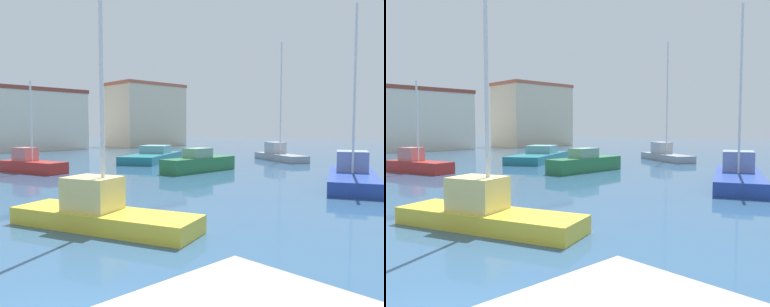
% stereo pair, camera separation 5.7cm
% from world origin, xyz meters
% --- Properties ---
extents(water, '(160.00, 160.00, 0.00)m').
position_xyz_m(water, '(15.00, 20.00, 0.00)').
color(water, '#2D5175').
rests_on(water, ground).
extents(sailboat_yellow_distant_east, '(3.62, 6.02, 7.76)m').
position_xyz_m(sailboat_yellow_distant_east, '(4.04, 5.10, 0.51)').
color(sailboat_yellow_distant_east, gold).
rests_on(sailboat_yellow_distant_east, water).
extents(motorboat_green_near_pier, '(6.00, 1.85, 1.59)m').
position_xyz_m(motorboat_green_near_pier, '(16.44, 13.54, 0.59)').
color(motorboat_green_near_pier, '#28703D').
rests_on(motorboat_green_near_pier, water).
extents(motorboat_teal_far_left, '(9.01, 7.26, 1.38)m').
position_xyz_m(motorboat_teal_far_left, '(19.25, 22.16, 0.47)').
color(motorboat_teal_far_left, '#1E707A').
rests_on(motorboat_teal_far_left, water).
extents(sailboat_grey_mid_harbor, '(4.68, 6.83, 10.61)m').
position_xyz_m(sailboat_grey_mid_harbor, '(28.08, 14.96, 0.59)').
color(sailboat_grey_mid_harbor, gray).
rests_on(sailboat_grey_mid_harbor, water).
extents(sailboat_red_behind_lamppost, '(2.94, 5.41, 6.02)m').
position_xyz_m(sailboat_red_behind_lamppost, '(8.05, 20.92, 0.56)').
color(sailboat_red_behind_lamppost, '#B22823').
rests_on(sailboat_red_behind_lamppost, water).
extents(sailboat_blue_distant_north, '(8.11, 5.40, 9.09)m').
position_xyz_m(sailboat_blue_distant_north, '(17.79, 3.70, 0.56)').
color(sailboat_blue_distant_north, '#233D93').
rests_on(sailboat_blue_distant_north, water).
extents(yacht_club, '(12.95, 9.42, 8.23)m').
position_xyz_m(yacht_club, '(18.59, 48.76, 4.12)').
color(yacht_club, beige).
rests_on(yacht_club, ground).
extents(warehouse_block, '(11.81, 7.62, 10.28)m').
position_xyz_m(warehouse_block, '(37.16, 47.17, 5.15)').
color(warehouse_block, beige).
rests_on(warehouse_block, ground).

